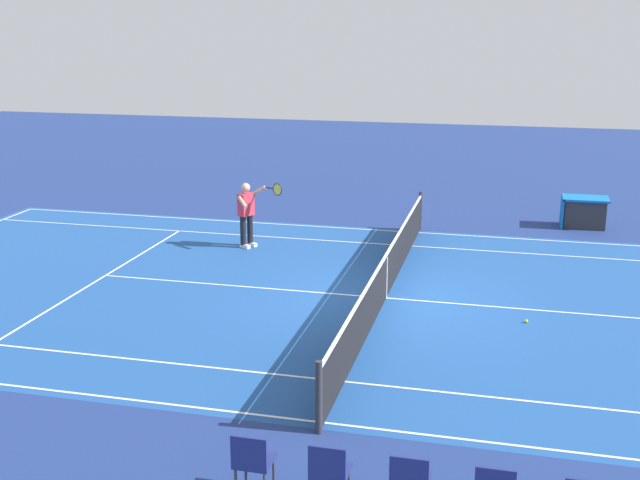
{
  "coord_description": "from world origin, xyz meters",
  "views": [
    {
      "loc": [
        -2.4,
        15.49,
        5.51
      ],
      "look_at": [
        1.63,
        -0.92,
        0.9
      ],
      "focal_mm": 44.73,
      "sensor_mm": 36.0,
      "label": 1
    }
  ],
  "objects_px": {
    "tennis_net": "(386,275)",
    "tennis_player_near": "(247,211)",
    "equipment_cart_tarped": "(583,212)",
    "spectator_chair_5": "(252,460)",
    "spectator_chair_4": "(329,470)",
    "tennis_ball": "(526,321)"
  },
  "relations": [
    {
      "from": "tennis_net",
      "to": "tennis_player_near",
      "type": "relative_size",
      "value": 6.89
    },
    {
      "from": "tennis_player_near",
      "to": "tennis_ball",
      "type": "xyz_separation_m",
      "value": [
        -6.87,
        3.82,
        -0.9
      ]
    },
    {
      "from": "tennis_ball",
      "to": "equipment_cart_tarped",
      "type": "height_order",
      "value": "equipment_cart_tarped"
    },
    {
      "from": "tennis_net",
      "to": "spectator_chair_5",
      "type": "distance_m",
      "value": 7.54
    },
    {
      "from": "spectator_chair_5",
      "to": "spectator_chair_4",
      "type": "bearing_deg",
      "value": 180.0
    },
    {
      "from": "equipment_cart_tarped",
      "to": "spectator_chair_5",
      "type": "bearing_deg",
      "value": 72.12
    },
    {
      "from": "tennis_player_near",
      "to": "spectator_chair_5",
      "type": "distance_m",
      "value": 11.21
    },
    {
      "from": "tennis_ball",
      "to": "spectator_chair_4",
      "type": "xyz_separation_m",
      "value": [
        2.27,
        6.77,
        0.49
      ]
    },
    {
      "from": "tennis_player_near",
      "to": "tennis_ball",
      "type": "relative_size",
      "value": 25.71
    },
    {
      "from": "spectator_chair_4",
      "to": "equipment_cart_tarped",
      "type": "bearing_deg",
      "value": -104.53
    },
    {
      "from": "tennis_net",
      "to": "tennis_ball",
      "type": "height_order",
      "value": "tennis_net"
    },
    {
      "from": "tennis_ball",
      "to": "spectator_chair_5",
      "type": "distance_m",
      "value": 7.51
    },
    {
      "from": "tennis_net",
      "to": "equipment_cart_tarped",
      "type": "xyz_separation_m",
      "value": [
        -4.37,
        -7.21,
        -0.05
      ]
    },
    {
      "from": "spectator_chair_4",
      "to": "equipment_cart_tarped",
      "type": "xyz_separation_m",
      "value": [
        -3.82,
        -14.74,
        -0.08
      ]
    },
    {
      "from": "spectator_chair_4",
      "to": "spectator_chair_5",
      "type": "distance_m",
      "value": 0.94
    },
    {
      "from": "tennis_net",
      "to": "spectator_chair_4",
      "type": "distance_m",
      "value": 7.55
    },
    {
      "from": "tennis_ball",
      "to": "equipment_cart_tarped",
      "type": "xyz_separation_m",
      "value": [
        -1.54,
        -7.97,
        0.4
      ]
    },
    {
      "from": "tennis_ball",
      "to": "spectator_chair_4",
      "type": "relative_size",
      "value": 0.08
    },
    {
      "from": "tennis_player_near",
      "to": "spectator_chair_4",
      "type": "bearing_deg",
      "value": 113.47
    },
    {
      "from": "equipment_cart_tarped",
      "to": "tennis_player_near",
      "type": "bearing_deg",
      "value": 26.28
    },
    {
      "from": "tennis_player_near",
      "to": "equipment_cart_tarped",
      "type": "height_order",
      "value": "tennis_player_near"
    },
    {
      "from": "tennis_player_near",
      "to": "spectator_chair_5",
      "type": "relative_size",
      "value": 1.93
    }
  ]
}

